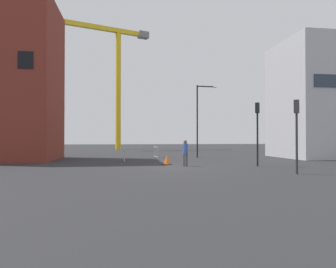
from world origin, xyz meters
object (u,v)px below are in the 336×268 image
object	(u,v)px
streetlamp_tall	(200,114)
traffic_light_near	(297,124)
traffic_cone_by_barrier	(167,160)
construction_crane	(117,69)
traffic_light_verge	(257,124)
pedestrian_walking	(185,151)

from	to	relation	value
streetlamp_tall	traffic_light_near	size ratio (longest dim) A/B	1.81
streetlamp_tall	traffic_cone_by_barrier	bearing A→B (deg)	-119.40
construction_crane	traffic_light_near	distance (m)	40.46
traffic_cone_by_barrier	streetlamp_tall	bearing A→B (deg)	60.60
traffic_light_verge	traffic_cone_by_barrier	bearing A→B (deg)	159.50
construction_crane	traffic_light_verge	bearing A→B (deg)	-72.89
traffic_cone_by_barrier	construction_crane	bearing A→B (deg)	97.89
construction_crane	traffic_light_near	xyz separation A→B (m)	(10.21, -37.60, -10.90)
traffic_light_near	pedestrian_walking	size ratio (longest dim) A/B	2.21
pedestrian_walking	traffic_light_near	bearing A→B (deg)	-47.32
traffic_light_near	streetlamp_tall	bearing A→B (deg)	96.45
traffic_light_verge	pedestrian_walking	bearing A→B (deg)	172.56
construction_crane	traffic_cone_by_barrier	xyz separation A→B (m)	(4.25, -30.70, -13.21)
traffic_light_near	traffic_cone_by_barrier	size ratio (longest dim) A/B	5.84
traffic_light_near	traffic_light_verge	bearing A→B (deg)	91.03
traffic_light_verge	pedestrian_walking	distance (m)	5.21
construction_crane	streetlamp_tall	distance (m)	26.29
construction_crane	traffic_cone_by_barrier	distance (m)	33.69
pedestrian_walking	traffic_light_verge	bearing A→B (deg)	-7.44
streetlamp_tall	pedestrian_walking	world-z (taller)	streetlamp_tall
construction_crane	streetlamp_tall	world-z (taller)	construction_crane
pedestrian_walking	traffic_cone_by_barrier	distance (m)	2.01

